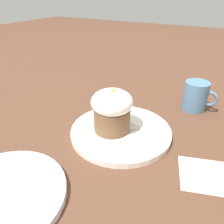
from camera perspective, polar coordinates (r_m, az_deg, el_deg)
ground_plane at (r=0.57m, az=2.32°, el=-5.70°), size 4.00×4.00×0.00m
dessert_plate at (r=0.57m, az=2.33°, el=-5.08°), size 0.26×0.26×0.02m
carrot_cake at (r=0.53m, az=0.00°, el=0.62°), size 0.10×0.10×0.11m
spoon at (r=0.57m, az=5.20°, el=-3.83°), size 0.11×0.05×0.01m
coffee_cup at (r=0.71m, az=21.07°, el=3.93°), size 0.10×0.07×0.09m
side_plate at (r=0.46m, az=-27.31°, el=-19.15°), size 0.23×0.23×0.02m
paper_napkin at (r=0.50m, az=23.99°, el=-14.96°), size 0.14×0.13×0.00m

